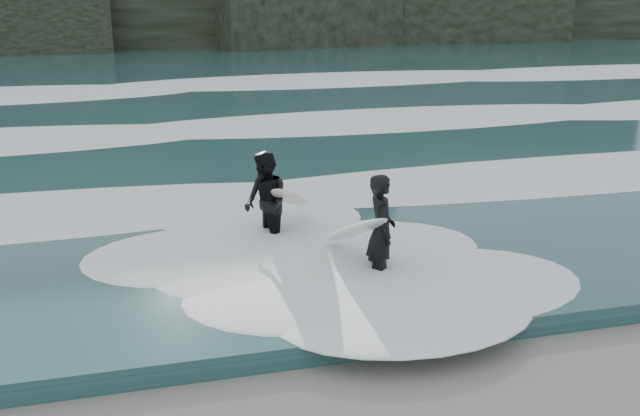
{
  "coord_description": "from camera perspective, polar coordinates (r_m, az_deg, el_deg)",
  "views": [
    {
      "loc": [
        -2.03,
        -4.23,
        4.38
      ],
      "look_at": [
        0.63,
        5.99,
        1.0
      ],
      "focal_mm": 40.0,
      "sensor_mm": 36.0,
      "label": 1
    }
  ],
  "objects": [
    {
      "name": "sea",
      "position": [
        33.56,
        -11.2,
        10.18
      ],
      "size": [
        90.0,
        52.0,
        0.3
      ],
      "primitive_type": "cube",
      "color": "#214646",
      "rests_on": "ground"
    },
    {
      "name": "foam_near",
      "position": [
        13.96,
        -5.64,
        1.1
      ],
      "size": [
        60.0,
        3.2,
        0.2
      ],
      "primitive_type": "ellipsoid",
      "color": "white",
      "rests_on": "sea"
    },
    {
      "name": "foam_mid",
      "position": [
        20.71,
        -8.77,
        6.52
      ],
      "size": [
        60.0,
        4.0,
        0.24
      ],
      "primitive_type": "ellipsoid",
      "color": "white",
      "rests_on": "sea"
    },
    {
      "name": "foam_far",
      "position": [
        29.56,
        -10.69,
        9.81
      ],
      "size": [
        60.0,
        4.8,
        0.3
      ],
      "primitive_type": "ellipsoid",
      "color": "white",
      "rests_on": "sea"
    },
    {
      "name": "surfer_left",
      "position": [
        10.47,
        4.41,
        -1.86
      ],
      "size": [
        1.01,
        2.03,
        1.73
      ],
      "color": "black",
      "rests_on": "ground"
    },
    {
      "name": "surfer_right",
      "position": [
        11.84,
        -4.18,
        0.43
      ],
      "size": [
        1.45,
        1.84,
        1.72
      ],
      "color": "black",
      "rests_on": "ground"
    }
  ]
}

